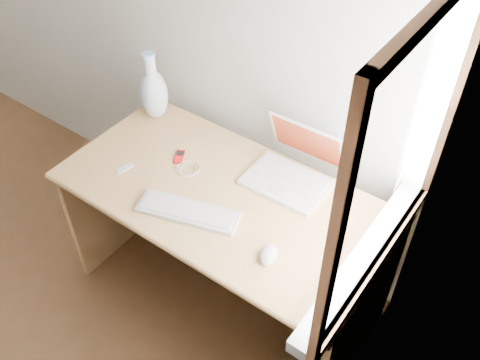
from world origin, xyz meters
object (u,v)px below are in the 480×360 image
Objects in this scene: laptop at (293,169)px; vase at (153,92)px; external_keyboard at (188,212)px; desk at (236,216)px.

vase is at bearing 179.99° from laptop.
vase is at bearing 126.18° from external_keyboard.
vase is (-0.79, -0.01, 0.09)m from laptop.
desk is 4.04× the size of vase.
external_keyboard reaches higher than desk.
laptop is 0.80m from vase.
desk is 0.36m from external_keyboard.
desk is at bearing 63.00° from external_keyboard.
external_keyboard is at bearing -119.43° from laptop.
laptop is 0.50m from external_keyboard.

